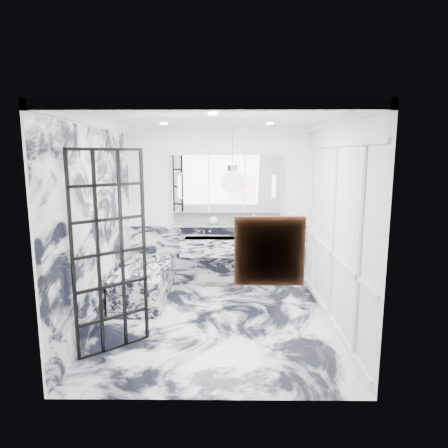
{
  "coord_description": "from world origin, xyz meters",
  "views": [
    {
      "loc": [
        0.17,
        -5.28,
        2.33
      ],
      "look_at": [
        0.11,
        0.5,
        1.32
      ],
      "focal_mm": 32.0,
      "sensor_mm": 36.0,
      "label": 1
    }
  ],
  "objects_px": {
    "crittall_door": "(110,253)",
    "bathtub": "(145,283)",
    "trough_sink": "(227,246)",
    "mirror_cabinet": "(227,184)"
  },
  "relations": [
    {
      "from": "crittall_door",
      "to": "bathtub",
      "type": "distance_m",
      "value": 1.9
    },
    {
      "from": "trough_sink",
      "to": "mirror_cabinet",
      "type": "height_order",
      "value": "mirror_cabinet"
    },
    {
      "from": "crittall_door",
      "to": "mirror_cabinet",
      "type": "relative_size",
      "value": 1.26
    },
    {
      "from": "crittall_door",
      "to": "trough_sink",
      "type": "height_order",
      "value": "crittall_door"
    },
    {
      "from": "trough_sink",
      "to": "crittall_door",
      "type": "bearing_deg",
      "value": -120.24
    },
    {
      "from": "trough_sink",
      "to": "bathtub",
      "type": "xyz_separation_m",
      "value": [
        -1.33,
        -0.66,
        -0.45
      ]
    },
    {
      "from": "mirror_cabinet",
      "to": "bathtub",
      "type": "distance_m",
      "value": 2.2
    },
    {
      "from": "trough_sink",
      "to": "mirror_cabinet",
      "type": "relative_size",
      "value": 0.84
    },
    {
      "from": "trough_sink",
      "to": "mirror_cabinet",
      "type": "bearing_deg",
      "value": 90.0
    },
    {
      "from": "crittall_door",
      "to": "bathtub",
      "type": "relative_size",
      "value": 1.45
    }
  ]
}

